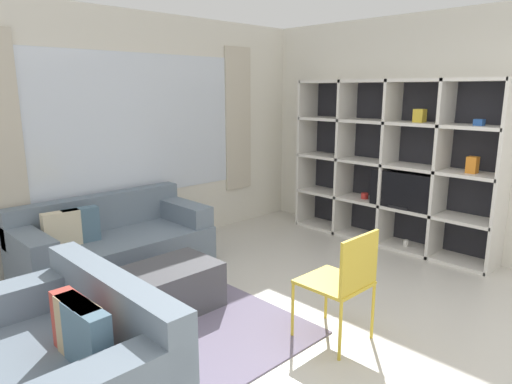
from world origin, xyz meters
The scene contains 9 objects.
ground_plane centered at (0.00, 0.00, 0.00)m, with size 16.00×16.00×0.00m, color beige.
wall_back centered at (0.00, 3.33, 1.36)m, with size 5.98×0.11×2.70m.
wall_right centered at (2.43, 1.65, 1.35)m, with size 0.07×4.49×2.70m, color silver.
area_rug centered at (-1.06, 1.72, 0.01)m, with size 2.07×2.40×0.01m, color slate.
shelving_unit centered at (2.22, 1.35, 0.98)m, with size 0.41×2.56×1.97m.
couch_main centered at (-0.65, 2.84, 0.29)m, with size 1.89×0.89×0.76m.
couch_side centered at (-1.83, 1.08, 0.30)m, with size 0.89×1.50×0.76m.
ottoman centered at (-0.72, 1.71, 0.20)m, with size 0.80×0.56×0.40m.
folding_chair centered at (-0.08, 0.40, 0.52)m, with size 0.44×0.46×0.86m.
Camera 1 is at (-2.70, -1.37, 1.85)m, focal length 32.00 mm.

